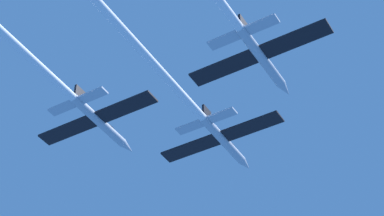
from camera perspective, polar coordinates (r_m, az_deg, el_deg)
jet_lead at (r=88.36m, az=-1.10°, el=1.39°), size 17.25×44.99×2.86m
jet_left_wing at (r=85.47m, az=-13.55°, el=4.79°), size 17.25×55.25×2.86m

